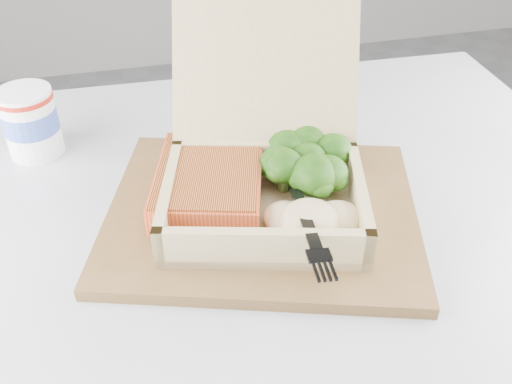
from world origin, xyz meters
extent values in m
cube|color=silver|center=(-0.64, -0.03, 0.71)|extent=(0.82, 0.82, 0.03)
cube|color=brown|center=(-0.66, 0.03, 0.73)|extent=(0.37, 0.33, 0.01)
cube|color=tan|center=(-0.66, 0.02, 0.74)|extent=(0.23, 0.20, 0.01)
cube|color=tan|center=(-0.75, 0.04, 0.76)|extent=(0.05, 0.15, 0.04)
cube|color=tan|center=(-0.57, -0.01, 0.76)|extent=(0.05, 0.15, 0.04)
cube|color=tan|center=(-0.68, -0.05, 0.76)|extent=(0.19, 0.06, 0.04)
cube|color=tan|center=(-0.64, 0.08, 0.76)|extent=(0.19, 0.06, 0.04)
cube|color=tan|center=(-0.63, 0.13, 0.84)|extent=(0.21, 0.13, 0.13)
cube|color=#D34B29|center=(-0.71, 0.06, 0.76)|extent=(0.14, 0.16, 0.03)
ellipsoid|color=beige|center=(-0.63, -0.03, 0.77)|extent=(0.09, 0.08, 0.03)
cube|color=black|center=(-0.63, 0.01, 0.78)|extent=(0.02, 0.10, 0.01)
cube|color=black|center=(-0.64, -0.06, 0.78)|extent=(0.02, 0.04, 0.01)
cylinder|color=white|center=(-0.89, 0.22, 0.77)|extent=(0.06, 0.06, 0.08)
cylinder|color=#3E5BBA|center=(-0.89, 0.22, 0.77)|extent=(0.06, 0.06, 0.03)
cylinder|color=#AF1C0F|center=(-0.89, 0.22, 0.80)|extent=(0.06, 0.06, 0.01)
cube|color=white|center=(-0.64, 0.22, 0.73)|extent=(0.08, 0.15, 0.00)
camera|label=1|loc=(-0.77, -0.40, 1.11)|focal=40.00mm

